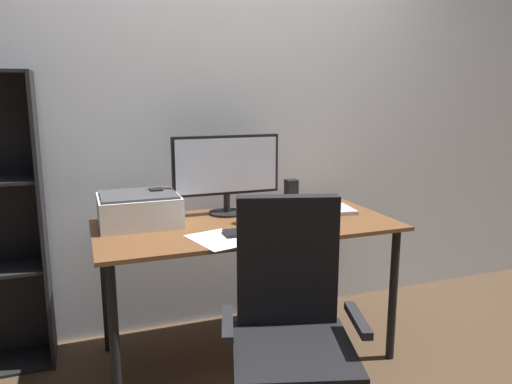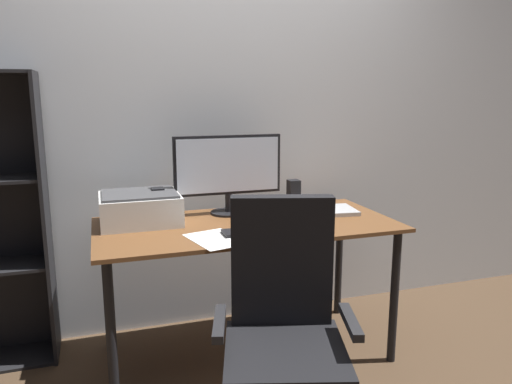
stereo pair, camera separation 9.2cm
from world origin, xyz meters
name	(u,v)px [view 1 (the left image)]	position (x,y,z in m)	size (l,w,h in m)	color
ground_plane	(247,353)	(0.00, 0.00, 0.00)	(12.00, 12.00, 0.00)	#4C3826
back_wall	(217,110)	(0.00, 0.54, 1.30)	(6.40, 0.10, 2.60)	silver
desk	(247,238)	(0.00, 0.00, 0.66)	(1.53, 0.73, 0.74)	brown
monitor	(227,169)	(-0.04, 0.22, 0.99)	(0.60, 0.20, 0.44)	black
keyboard	(254,231)	(-0.03, -0.19, 0.75)	(0.29, 0.11, 0.02)	black
mouse	(296,226)	(0.19, -0.19, 0.76)	(0.06, 0.10, 0.03)	black
coffee_mug	(248,215)	(0.00, -0.01, 0.79)	(0.10, 0.08, 0.09)	#B72D28
laptop	(324,210)	(0.49, 0.07, 0.75)	(0.32, 0.23, 0.02)	#B7BABC
speaker_left	(157,205)	(-0.43, 0.22, 0.82)	(0.06, 0.07, 0.17)	black
speaker_right	(291,194)	(0.35, 0.22, 0.82)	(0.06, 0.07, 0.17)	black
printer	(139,209)	(-0.52, 0.17, 0.82)	(0.40, 0.34, 0.16)	silver
paper_sheet	(218,239)	(-0.22, -0.23, 0.74)	(0.21, 0.30, 0.00)	white
office_chair	(291,344)	(-0.08, -0.75, 0.46)	(0.57, 0.57, 1.01)	#232326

